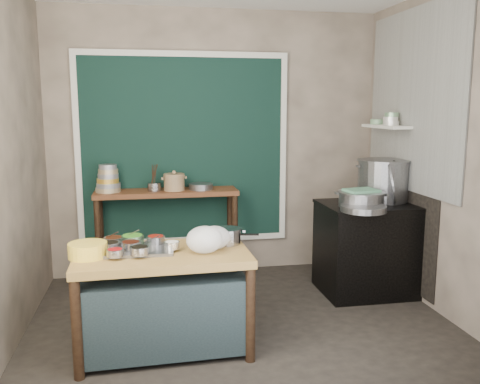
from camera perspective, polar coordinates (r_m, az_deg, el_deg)
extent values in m
cube|color=#2C2621|center=(4.37, 0.25, -14.83)|extent=(3.50, 3.00, 0.02)
cube|color=gray|center=(5.48, -2.69, 5.41)|extent=(3.50, 0.02, 2.80)
cube|color=gray|center=(4.06, -24.99, 3.11)|extent=(0.02, 3.00, 2.80)
cube|color=gray|center=(4.66, 22.11, 4.01)|extent=(0.02, 3.00, 2.80)
cube|color=black|center=(5.41, -6.32, 4.78)|extent=(2.10, 0.02, 1.90)
cube|color=#B2B2AA|center=(5.10, 18.84, 9.68)|extent=(0.02, 1.70, 1.70)
cube|color=black|center=(5.31, 17.70, -2.81)|extent=(0.01, 1.30, 1.30)
cube|color=beige|center=(5.32, 16.12, 7.08)|extent=(0.22, 0.70, 0.03)
cube|color=olive|center=(3.88, -8.58, -12.00)|extent=(1.27, 0.75, 0.75)
cube|color=brown|center=(5.36, -8.14, -4.81)|extent=(1.45, 0.40, 0.95)
cube|color=black|center=(5.11, 14.19, -6.28)|extent=(0.90, 0.68, 0.85)
cube|color=black|center=(5.01, 14.39, -1.44)|extent=(0.92, 0.69, 0.03)
cube|color=gray|center=(3.81, -11.30, -6.36)|extent=(0.51, 0.37, 0.02)
cylinder|color=gray|center=(3.91, -9.43, -5.30)|extent=(0.14, 0.14, 0.06)
cylinder|color=gray|center=(3.63, -13.86, -6.63)|extent=(0.12, 0.12, 0.05)
cylinder|color=gray|center=(3.78, -14.48, -5.94)|extent=(0.16, 0.16, 0.06)
cylinder|color=gray|center=(3.92, -14.00, -5.37)|extent=(0.15, 0.15, 0.06)
cylinder|color=gray|center=(3.64, -11.23, -6.46)|extent=(0.14, 0.14, 0.06)
cylinder|color=gray|center=(3.92, -11.97, -5.25)|extent=(0.17, 0.17, 0.07)
cylinder|color=gray|center=(3.77, -12.17, -5.91)|extent=(0.15, 0.15, 0.06)
cylinder|color=silver|center=(3.75, -7.64, -5.91)|extent=(0.11, 0.11, 0.05)
cylinder|color=yellow|center=(3.73, -16.73, -6.26)|extent=(0.31, 0.31, 0.10)
ellipsoid|color=white|center=(3.67, -4.01, -5.36)|extent=(0.28, 0.25, 0.20)
ellipsoid|color=white|center=(3.77, -2.89, -5.13)|extent=(0.25, 0.22, 0.18)
cylinder|color=tan|center=(5.26, -14.58, 0.26)|extent=(0.25, 0.25, 0.05)
cylinder|color=gray|center=(5.25, -14.60, 0.76)|extent=(0.24, 0.24, 0.05)
cylinder|color=gold|center=(5.25, -14.62, 1.26)|extent=(0.22, 0.22, 0.05)
cylinder|color=gray|center=(5.24, -14.64, 1.76)|extent=(0.21, 0.21, 0.05)
cylinder|color=tan|center=(5.23, -14.66, 2.26)|extent=(0.20, 0.20, 0.05)
cylinder|color=gray|center=(5.23, -14.68, 2.77)|extent=(0.18, 0.18, 0.05)
cylinder|color=gray|center=(5.23, -9.60, 0.59)|extent=(0.18, 0.18, 0.08)
cylinder|color=gray|center=(5.26, -4.42, 0.62)|extent=(0.31, 0.31, 0.06)
cylinder|color=gray|center=(5.02, 16.59, 1.01)|extent=(0.25, 0.43, 0.41)
cube|color=#5AA075|center=(4.80, 13.48, 0.18)|extent=(0.32, 0.27, 0.02)
cylinder|color=gray|center=(4.62, 13.70, -1.80)|extent=(0.54, 0.54, 0.05)
cylinder|color=silver|center=(5.25, 16.55, 7.43)|extent=(0.15, 0.15, 0.04)
cylinder|color=silver|center=(5.24, 16.57, 7.88)|extent=(0.14, 0.14, 0.04)
cylinder|color=gray|center=(5.24, 16.59, 8.33)|extent=(0.13, 0.13, 0.04)
cylinder|color=gray|center=(5.51, 15.16, 7.62)|extent=(0.18, 0.18, 0.05)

